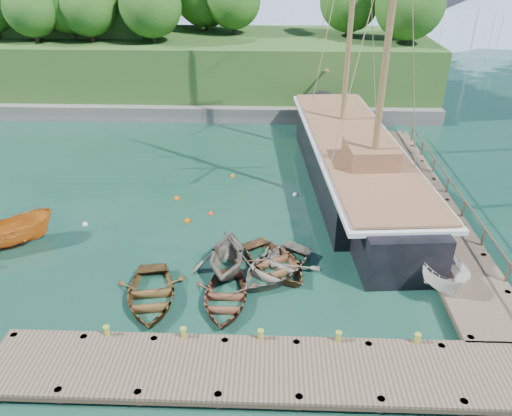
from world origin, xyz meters
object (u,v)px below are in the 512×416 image
(rowboat_3, at_px, (274,274))
(motorboat_orange, at_px, (11,246))
(rowboat_0, at_px, (151,301))
(rowboat_4, at_px, (275,269))
(schooner, at_px, (353,165))
(rowboat_2, at_px, (225,304))
(cabin_boat_white, at_px, (431,280))
(rowboat_1, at_px, (227,270))

(rowboat_3, height_order, motorboat_orange, motorboat_orange)
(rowboat_0, height_order, rowboat_4, rowboat_0)
(rowboat_4, relative_size, schooner, 0.15)
(rowboat_2, height_order, rowboat_4, rowboat_4)
(motorboat_orange, xyz_separation_m, cabin_boat_white, (21.38, -2.18, 0.00))
(rowboat_0, relative_size, rowboat_1, 1.12)
(rowboat_0, relative_size, motorboat_orange, 0.97)
(cabin_boat_white, distance_m, schooner, 11.07)
(rowboat_0, xyz_separation_m, rowboat_4, (5.54, 2.71, 0.00))
(rowboat_0, bearing_deg, rowboat_2, -10.83)
(rowboat_1, height_order, rowboat_4, rowboat_1)
(rowboat_0, distance_m, motorboat_orange, 9.42)
(rowboat_0, distance_m, rowboat_4, 6.17)
(motorboat_orange, bearing_deg, rowboat_1, -128.07)
(rowboat_2, xyz_separation_m, cabin_boat_white, (9.66, 2.13, 0.00))
(rowboat_2, height_order, rowboat_3, rowboat_3)
(rowboat_1, bearing_deg, rowboat_3, -2.48)
(rowboat_0, xyz_separation_m, motorboat_orange, (-8.40, 4.25, 0.00))
(rowboat_3, height_order, schooner, schooner)
(rowboat_4, bearing_deg, schooner, 29.44)
(rowboat_2, relative_size, rowboat_3, 0.88)
(rowboat_1, bearing_deg, rowboat_0, -140.26)
(rowboat_1, bearing_deg, cabin_boat_white, -0.31)
(rowboat_3, xyz_separation_m, motorboat_orange, (-13.91, 1.96, 0.00))
(schooner, bearing_deg, cabin_boat_white, -82.26)
(motorboat_orange, bearing_deg, rowboat_0, -146.21)
(cabin_boat_white, bearing_deg, rowboat_2, -175.21)
(rowboat_3, relative_size, motorboat_orange, 1.00)
(rowboat_0, xyz_separation_m, rowboat_3, (5.51, 2.30, 0.00))
(rowboat_3, bearing_deg, rowboat_1, -148.96)
(rowboat_1, xyz_separation_m, rowboat_2, (0.11, -2.53, 0.00))
(rowboat_2, xyz_separation_m, rowboat_3, (2.19, 2.35, 0.00))
(cabin_boat_white, bearing_deg, rowboat_0, -178.54)
(rowboat_1, xyz_separation_m, rowboat_3, (2.30, -0.18, 0.00))
(rowboat_1, bearing_deg, motorboat_orange, 173.35)
(rowboat_0, height_order, rowboat_3, rowboat_3)
(rowboat_2, relative_size, motorboat_orange, 0.88)
(schooner, bearing_deg, rowboat_4, -121.31)
(rowboat_2, distance_m, rowboat_4, 3.54)
(rowboat_0, height_order, schooner, schooner)
(rowboat_0, relative_size, rowboat_2, 1.11)
(schooner, bearing_deg, rowboat_1, -130.27)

